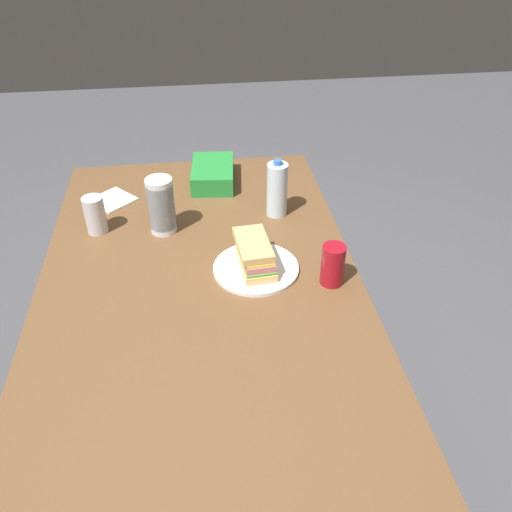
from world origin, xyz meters
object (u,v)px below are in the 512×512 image
object	(u,v)px
soda_can_red	(333,265)
plastic_cup_stack	(161,206)
dining_table	(202,308)
paper_plate	(256,268)
water_bottle_tall	(277,189)
sandwich	(255,255)
soda_can_silver	(95,215)
chip_bag	(213,174)

from	to	relation	value
soda_can_red	plastic_cup_stack	bearing A→B (deg)	55.03
dining_table	paper_plate	bearing A→B (deg)	-77.07
dining_table	water_bottle_tall	distance (m)	0.47
dining_table	sandwich	size ratio (longest dim) A/B	8.22
dining_table	plastic_cup_stack	xyz separation A→B (m)	(0.28, 0.10, 0.19)
sandwich	soda_can_red	distance (m)	0.22
sandwich	soda_can_silver	world-z (taller)	soda_can_silver
sandwich	soda_can_red	bearing A→B (deg)	-112.91
sandwich	soda_can_red	world-z (taller)	soda_can_red
dining_table	sandwich	bearing A→B (deg)	-75.71
sandwich	chip_bag	xyz separation A→B (m)	(0.55, 0.09, -0.02)
sandwich	plastic_cup_stack	size ratio (longest dim) A/B	1.02
sandwich	water_bottle_tall	distance (m)	0.32
soda_can_silver	plastic_cup_stack	bearing A→B (deg)	-96.56
paper_plate	chip_bag	size ratio (longest dim) A/B	1.08
dining_table	chip_bag	world-z (taller)	chip_bag
chip_bag	plastic_cup_stack	world-z (taller)	plastic_cup_stack
paper_plate	chip_bag	distance (m)	0.56
dining_table	water_bottle_tall	size ratio (longest dim) A/B	7.77
soda_can_red	sandwich	bearing A→B (deg)	67.09
dining_table	sandwich	world-z (taller)	sandwich
dining_table	paper_plate	distance (m)	0.20
dining_table	plastic_cup_stack	size ratio (longest dim) A/B	8.37
sandwich	water_bottle_tall	xyz separation A→B (m)	(0.30, -0.11, 0.04)
chip_bag	water_bottle_tall	size ratio (longest dim) A/B	1.16
soda_can_red	water_bottle_tall	xyz separation A→B (m)	(0.38, 0.09, 0.03)
paper_plate	plastic_cup_stack	xyz separation A→B (m)	(0.25, 0.27, 0.09)
dining_table	water_bottle_tall	xyz separation A→B (m)	(0.34, -0.27, 0.19)
chip_bag	water_bottle_tall	world-z (taller)	water_bottle_tall
soda_can_silver	paper_plate	bearing A→B (deg)	-119.47
soda_can_red	chip_bag	world-z (taller)	soda_can_red
soda_can_red	water_bottle_tall	size ratio (longest dim) A/B	0.61
soda_can_red	soda_can_silver	world-z (taller)	same
soda_can_red	chip_bag	distance (m)	0.70
chip_bag	soda_can_red	bearing A→B (deg)	-149.61
paper_plate	plastic_cup_stack	bearing A→B (deg)	47.39
chip_bag	soda_can_silver	size ratio (longest dim) A/B	1.89
paper_plate	soda_can_red	bearing A→B (deg)	-112.28
dining_table	soda_can_red	world-z (taller)	soda_can_red
paper_plate	plastic_cup_stack	distance (m)	0.37
dining_table	paper_plate	world-z (taller)	paper_plate
plastic_cup_stack	paper_plate	bearing A→B (deg)	-132.61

